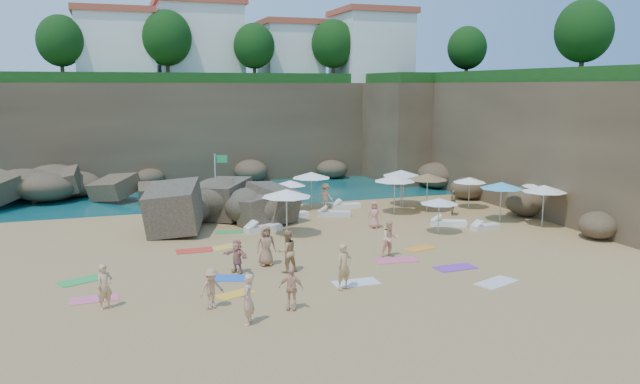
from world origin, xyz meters
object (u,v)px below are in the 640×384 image
object	(u,v)px
lounger_0	(263,228)
person_stand_5	(209,192)
parasol_2	(470,180)
person_stand_0	(105,287)
rock_outcrop	(223,227)
person_stand_2	(325,196)
parasol_0	(290,183)
flag_pole	(217,178)
person_stand_4	(374,215)
parasol_1	(311,175)
person_stand_6	(248,299)
person_stand_3	(453,203)
person_stand_1	(287,251)

from	to	relation	value
lounger_0	person_stand_5	distance (m)	8.81
parasol_2	person_stand_0	xyz separation A→B (m)	(-22.11, -11.79, -1.03)
parasol_2	lounger_0	xyz separation A→B (m)	(-14.03, -1.97, -1.69)
rock_outcrop	person_stand_2	world-z (taller)	person_stand_2
lounger_0	parasol_0	bearing A→B (deg)	45.01
parasol_2	person_stand_2	world-z (taller)	parasol_2
flag_pole	person_stand_4	world-z (taller)	flag_pole
parasol_1	person_stand_6	size ratio (longest dim) A/B	1.44
person_stand_4	person_stand_6	size ratio (longest dim) A/B	0.87
person_stand_2	flag_pole	bearing A→B (deg)	58.47
flag_pole	parasol_0	distance (m)	4.94
lounger_0	rock_outcrop	bearing A→B (deg)	122.12
rock_outcrop	parasol_0	distance (m)	5.99
lounger_0	person_stand_5	xyz separation A→B (m)	(-1.54, 8.65, 0.67)
person_stand_3	person_stand_4	world-z (taller)	person_stand_3
person_stand_3	person_stand_6	xyz separation A→B (m)	(-15.58, -13.29, 0.09)
person_stand_0	person_stand_1	world-z (taller)	person_stand_1
rock_outcrop	flag_pole	bearing A→B (deg)	87.57
rock_outcrop	flag_pole	distance (m)	3.14
parasol_1	person_stand_3	distance (m)	9.02
parasol_2	person_stand_4	world-z (taller)	parasol_2
rock_outcrop	flag_pole	xyz separation A→B (m)	(0.08, 1.90, 2.50)
person_stand_0	person_stand_2	distance (m)	19.78
person_stand_0	person_stand_1	xyz separation A→B (m)	(7.28, 2.18, 0.10)
person_stand_2	person_stand_3	xyz separation A→B (m)	(6.72, -4.37, -0.06)
rock_outcrop	person_stand_4	bearing A→B (deg)	-21.08
parasol_2	lounger_0	distance (m)	14.26
rock_outcrop	flag_pole	world-z (taller)	flag_pole
person_stand_1	person_stand_3	xyz separation A→B (m)	(12.77, 8.06, -0.14)
person_stand_2	person_stand_3	size ratio (longest dim) A/B	1.08
person_stand_1	person_stand_2	world-z (taller)	person_stand_1
person_stand_2	lounger_0	bearing A→B (deg)	92.13
lounger_0	parasol_2	bearing A→B (deg)	-5.75
parasol_1	person_stand_4	size ratio (longest dim) A/B	1.66
person_stand_4	parasol_1	bearing A→B (deg)	133.77
lounger_0	person_stand_4	world-z (taller)	person_stand_4
flag_pole	person_stand_5	xyz separation A→B (m)	(0.24, 4.94, -1.67)
parasol_1	person_stand_6	distance (m)	19.83
parasol_1	parasol_2	xyz separation A→B (m)	(9.58, -3.25, -0.31)
rock_outcrop	person_stand_5	size ratio (longest dim) A/B	4.15
flag_pole	parasol_0	xyz separation A→B (m)	(4.75, 1.17, -0.71)
parasol_2	person_stand_1	size ratio (longest dim) A/B	1.17
person_stand_4	lounger_0	bearing A→B (deg)	-161.49
lounger_0	person_stand_0	xyz separation A→B (m)	(-8.08, -9.81, 0.66)
person_stand_5	person_stand_4	bearing A→B (deg)	-67.91
parasol_0	person_stand_0	size ratio (longest dim) A/B	1.26
flag_pole	person_stand_4	xyz separation A→B (m)	(7.81, -4.94, -1.75)
parasol_2	person_stand_3	world-z (taller)	parasol_2
lounger_0	person_stand_2	bearing A→B (deg)	28.72
person_stand_4	person_stand_6	distance (m)	15.10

